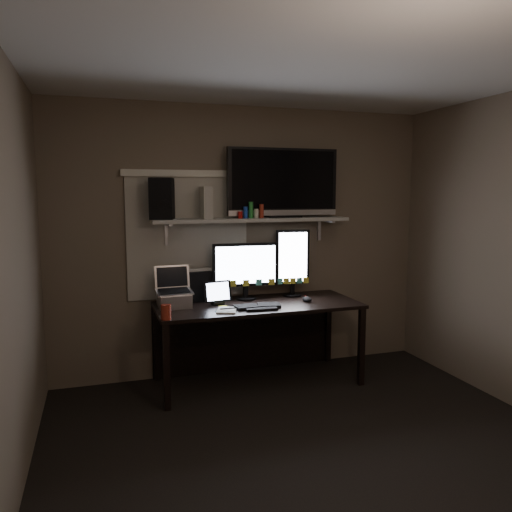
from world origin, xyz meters
name	(u,v)px	position (x,y,z in m)	size (l,w,h in m)	color
floor	(326,462)	(0.00, 0.00, 0.00)	(3.60, 3.60, 0.00)	black
ceiling	(334,54)	(0.00, 0.00, 2.50)	(3.60, 3.60, 0.00)	silver
back_wall	(246,241)	(0.00, 1.80, 1.25)	(3.60, 3.60, 0.00)	#6B604D
left_wall	(2,286)	(-1.80, 0.00, 1.25)	(3.60, 3.60, 0.00)	#6B604D
window_blinds	(188,238)	(-0.55, 1.79, 1.30)	(1.10, 0.02, 1.10)	beige
desk	(254,319)	(0.00, 1.55, 0.55)	(1.80, 0.75, 0.73)	black
wall_shelf	(251,220)	(0.00, 1.62, 1.46)	(1.80, 0.35, 0.03)	#B3B3AE
monitor_landscape	(245,271)	(-0.05, 1.63, 1.00)	(0.61, 0.06, 0.54)	black
monitor_portrait	(292,262)	(0.41, 1.63, 1.05)	(0.32, 0.06, 0.65)	black
keyboard	(258,306)	(-0.05, 1.27, 0.74)	(0.41, 0.16, 0.02)	black
mouse	(307,299)	(0.45, 1.36, 0.75)	(0.07, 0.12, 0.04)	black
notepad	(227,310)	(-0.33, 1.23, 0.74)	(0.16, 0.22, 0.01)	beige
tablet	(218,293)	(-0.35, 1.48, 0.84)	(0.25, 0.10, 0.21)	black
file_sorter	(198,285)	(-0.49, 1.68, 0.88)	(0.23, 0.11, 0.29)	black
laptop	(174,288)	(-0.73, 1.50, 0.90)	(0.30, 0.25, 0.34)	#BCBBC0
cup	(166,312)	(-0.85, 1.11, 0.79)	(0.08, 0.08, 0.12)	maroon
sticky_notes	(233,308)	(-0.26, 1.31, 0.73)	(0.30, 0.22, 0.00)	#F0E941
tv	(283,183)	(0.31, 1.64, 1.80)	(1.06, 0.19, 0.64)	black
game_console	(206,203)	(-0.41, 1.64, 1.62)	(0.07, 0.24, 0.28)	silver
speaker	(162,199)	(-0.79, 1.65, 1.66)	(0.19, 0.24, 0.35)	black
bottles	(251,210)	(-0.02, 1.57, 1.56)	(0.24, 0.06, 0.15)	#A50F0C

